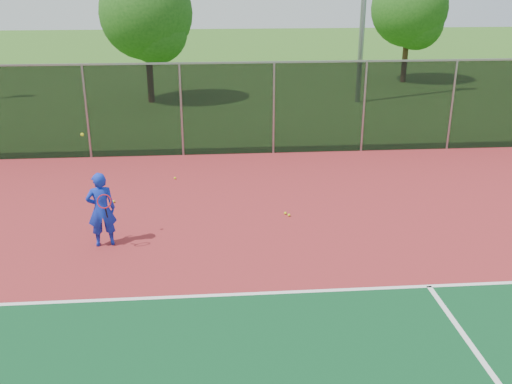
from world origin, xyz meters
TOP-DOWN VIEW (x-y plane):
  - court_apron at (0.00, 2.00)m, footprint 30.00×20.00m
  - fence_back at (0.00, 12.00)m, footprint 30.00×0.06m
  - tennis_player at (-4.49, 5.37)m, footprint 0.69×0.68m
  - practice_ball_1 at (-0.28, 6.72)m, footprint 0.07×0.07m
  - practice_ball_2 at (-3.16, 9.60)m, footprint 0.07×0.07m
  - practice_ball_3 at (-4.66, 7.87)m, footprint 0.07×0.07m
  - practice_ball_4 at (-0.21, 6.60)m, footprint 0.07×0.07m
  - tree_back_left at (-4.71, 20.63)m, footprint 4.16×4.16m
  - tree_back_mid at (8.86, 24.98)m, footprint 4.08×4.08m

SIDE VIEW (x-z plane):
  - court_apron at x=0.00m, z-range 0.00..0.02m
  - practice_ball_1 at x=-0.28m, z-range 0.02..0.09m
  - practice_ball_2 at x=-3.16m, z-range 0.02..0.09m
  - practice_ball_3 at x=-4.66m, z-range 0.02..0.09m
  - practice_ball_4 at x=-0.21m, z-range 0.02..0.09m
  - tennis_player at x=-4.49m, z-range -0.40..2.13m
  - fence_back at x=0.00m, z-range 0.05..3.08m
  - tree_back_mid at x=8.86m, z-range 0.76..6.75m
  - tree_back_left at x=-4.71m, z-range 0.78..6.89m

